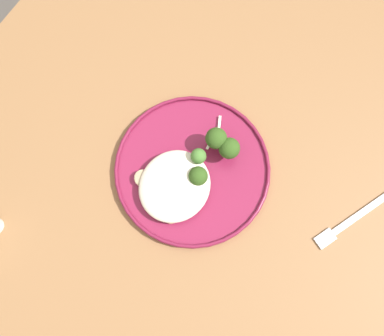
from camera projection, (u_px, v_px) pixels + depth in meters
ground at (190, 224)px, 1.54m from camera, size 6.00×6.00×0.00m
wooden_dining_table at (188, 186)px, 0.90m from camera, size 1.40×1.00×0.74m
dinner_plate at (192, 169)px, 0.82m from camera, size 0.29×0.29×0.02m
noodle_bed at (175, 186)px, 0.79m from camera, size 0.14×0.13×0.03m
seared_scallop_rear_pale at (165, 188)px, 0.80m from camera, size 0.04×0.04×0.01m
seared_scallop_tilted_round at (171, 175)px, 0.80m from camera, size 0.03×0.03×0.02m
seared_scallop_front_small at (171, 216)px, 0.78m from camera, size 0.03×0.03×0.01m
seared_scallop_left_edge at (143, 178)px, 0.80m from camera, size 0.03×0.03×0.01m
seared_scallop_large_seared at (193, 180)px, 0.80m from camera, size 0.03×0.03×0.01m
seared_scallop_tiny_bay at (154, 202)px, 0.79m from camera, size 0.03×0.03×0.01m
seared_scallop_half_hidden at (192, 202)px, 0.79m from camera, size 0.04×0.04×0.02m
broccoli_floret_front_edge at (198, 176)px, 0.78m from camera, size 0.04×0.04×0.05m
broccoli_floret_left_leaning at (216, 139)px, 0.79m from camera, size 0.04×0.04×0.06m
broccoli_floret_beside_noodles at (196, 155)px, 0.79m from camera, size 0.03×0.03×0.05m
broccoli_floret_split_head at (229, 149)px, 0.79m from camera, size 0.04×0.04×0.06m
onion_sliver_short_strip at (221, 131)px, 0.83m from camera, size 0.05×0.03×0.00m
onion_sliver_curled_piece at (209, 140)px, 0.83m from camera, size 0.04×0.01×0.00m
dinner_fork at (354, 218)px, 0.80m from camera, size 0.18×0.09×0.00m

